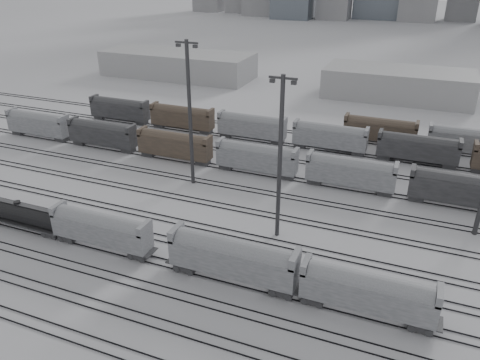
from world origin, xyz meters
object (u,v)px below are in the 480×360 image
at_px(hopper_car_c, 368,291).
at_px(hopper_car_b, 233,257).
at_px(hopper_car_a, 101,228).
at_px(light_mast_c, 280,156).
at_px(tank_car_b, 20,213).

bearing_deg(hopper_car_c, hopper_car_b, -180.00).
xyz_separation_m(hopper_car_a, hopper_car_c, (35.20, 0.00, 0.03)).
bearing_deg(light_mast_c, hopper_car_a, -149.97).
height_order(hopper_car_c, light_mast_c, light_mast_c).
xyz_separation_m(tank_car_b, light_mast_c, (35.52, 12.13, 9.87)).
bearing_deg(hopper_car_b, tank_car_b, 180.00).
distance_m(tank_car_b, hopper_car_b, 33.79).
height_order(tank_car_b, hopper_car_b, hopper_car_b).
xyz_separation_m(hopper_car_c, light_mast_c, (-14.22, 12.13, 9.01)).
relative_size(tank_car_b, light_mast_c, 0.72).
relative_size(hopper_car_a, light_mast_c, 0.63).
height_order(tank_car_b, hopper_car_c, hopper_car_c).
bearing_deg(light_mast_c, tank_car_b, -161.14).
bearing_deg(hopper_car_a, hopper_car_c, 0.00).
distance_m(tank_car_b, hopper_car_c, 49.74).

